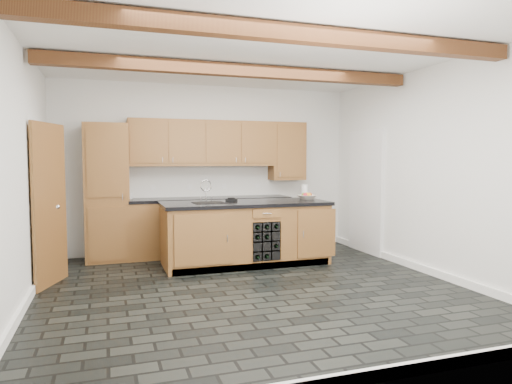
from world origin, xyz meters
TOP-DOWN VIEW (x-y plane):
  - ground at (0.00, 0.00)m, footprint 5.00×5.00m
  - room_shell at (-0.09, 0.53)m, footprint 5.01×5.00m
  - back_cabinetry at (-0.38, 2.24)m, footprint 3.65×0.62m
  - island at (0.31, 1.28)m, footprint 2.48×0.96m
  - faucet at (-0.25, 1.33)m, footprint 0.45×0.40m
  - kitchen_scale at (0.13, 1.44)m, footprint 0.20×0.16m
  - fruit_bowl at (1.34, 1.40)m, footprint 0.31×0.31m
  - fruit_cluster at (1.34, 1.40)m, footprint 0.16×0.17m
  - paper_towel at (1.42, 1.65)m, footprint 0.11×0.11m
  - mug at (-1.30, 2.30)m, footprint 0.14×0.14m

SIDE VIEW (x-z plane):
  - ground at x=0.00m, z-range 0.00..0.00m
  - island at x=0.31m, z-range 0.00..0.93m
  - kitchen_scale at x=0.13m, z-range 0.93..0.98m
  - faucet at x=-0.25m, z-range 0.79..1.14m
  - fruit_bowl at x=1.34m, z-range 0.93..1.00m
  - back_cabinetry at x=-0.38m, z-range -0.12..2.08m
  - mug at x=-1.30m, z-range 0.93..1.03m
  - fruit_cluster at x=1.34m, z-range 0.97..1.04m
  - paper_towel at x=1.42m, z-range 0.93..1.15m
  - room_shell at x=-0.09m, z-range -0.97..4.03m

